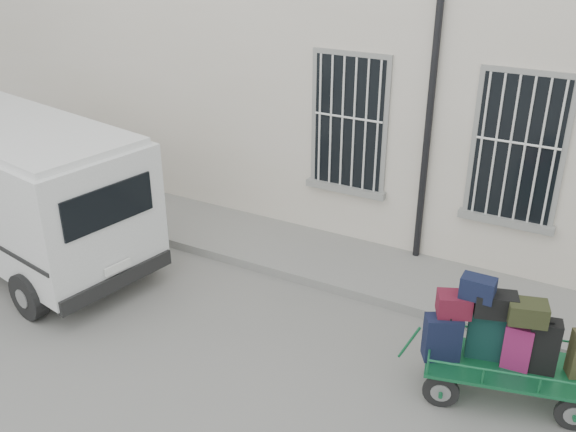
# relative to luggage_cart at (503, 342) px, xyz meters

# --- Properties ---
(ground) EXTENTS (80.00, 80.00, 0.00)m
(ground) POSITION_rel_luggage_cart_xyz_m (-2.88, -0.16, -0.81)
(ground) COLOR slate
(ground) RESTS_ON ground
(building) EXTENTS (24.00, 5.15, 6.00)m
(building) POSITION_rel_luggage_cart_xyz_m (-2.88, 5.34, 2.19)
(building) COLOR beige
(building) RESTS_ON ground
(sidewalk) EXTENTS (24.00, 1.70, 0.15)m
(sidewalk) POSITION_rel_luggage_cart_xyz_m (-2.88, 2.04, -0.74)
(sidewalk) COLOR gray
(sidewalk) RESTS_ON ground
(luggage_cart) EXTENTS (2.32, 1.30, 1.63)m
(luggage_cart) POSITION_rel_luggage_cart_xyz_m (0.00, 0.00, 0.00)
(luggage_cart) COLOR black
(luggage_cart) RESTS_ON ground
(van) EXTENTS (5.09, 2.87, 2.42)m
(van) POSITION_rel_luggage_cart_xyz_m (-7.72, -0.25, 0.58)
(van) COLOR silver
(van) RESTS_ON ground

